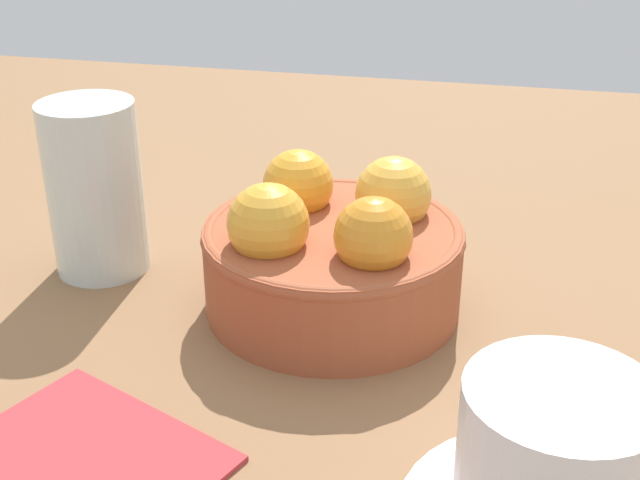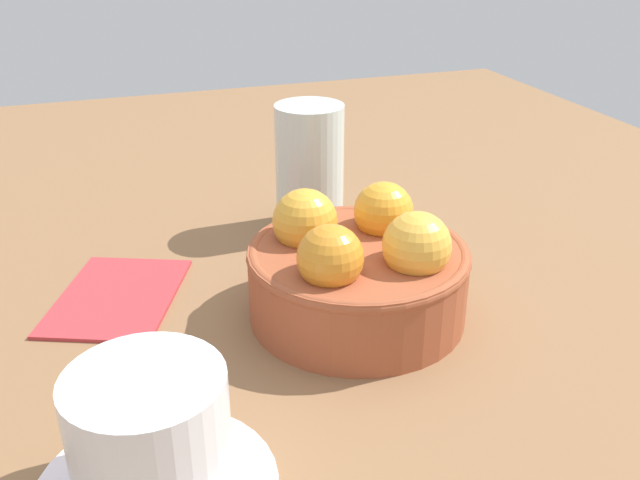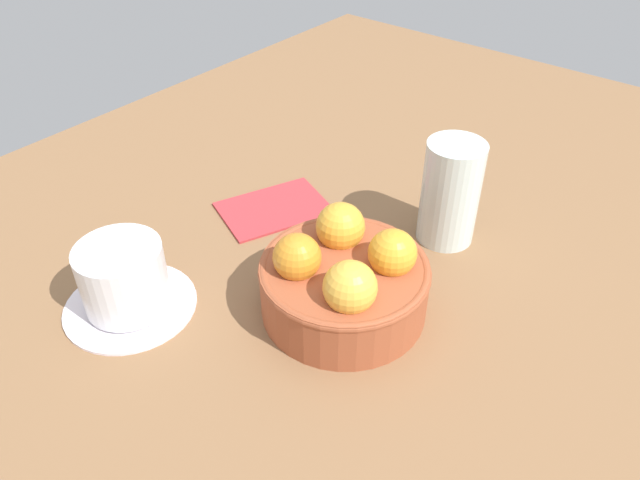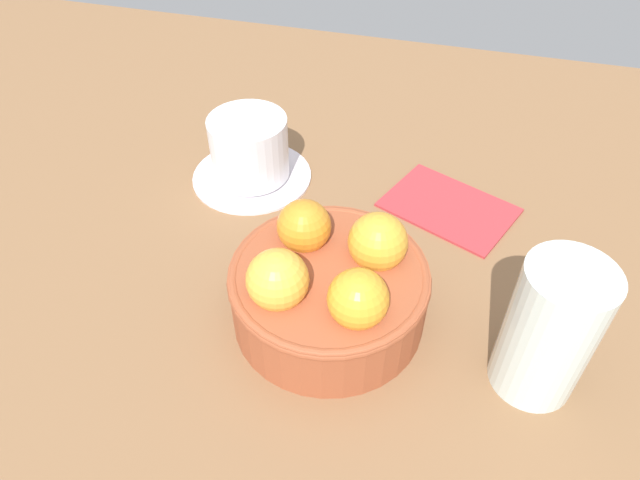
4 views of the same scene
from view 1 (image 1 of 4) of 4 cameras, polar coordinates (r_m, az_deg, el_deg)
name	(u,v)px [view 1 (image 1 of 4)]	position (r cm, az deg, el deg)	size (l,w,h in cm)	color
ground_plane	(332,335)	(56.02, 0.83, -6.43)	(148.66, 110.82, 4.46)	brown
terracotta_bowl	(333,252)	(52.96, 0.86, -0.81)	(16.46, 16.46, 9.39)	#9E4C2D
coffee_cup	(553,468)	(38.55, 15.51, -14.67)	(13.11, 13.11, 7.38)	white
water_glass	(95,188)	(59.04, -14.99, 3.39)	(6.43, 6.43, 11.97)	silver
folded_napkin	(90,455)	(44.04, -15.28, -13.84)	(12.71, 8.94, 0.60)	#B23338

